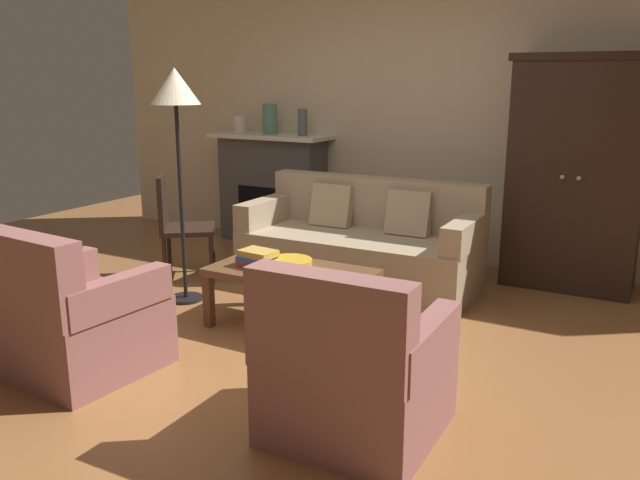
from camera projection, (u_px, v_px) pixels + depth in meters
ground_plane at (280, 345)px, 4.22m from camera, size 9.60×9.60×0.00m
back_wall at (426, 108)px, 6.04m from camera, size 7.20×0.10×2.80m
fireplace at (272, 188)px, 6.76m from camera, size 1.26×0.48×1.12m
armoire at (576, 173)px, 5.21m from camera, size 1.06×0.57×1.86m
couch at (362, 247)px, 5.38m from camera, size 1.93×0.88×0.86m
coffee_table at (291, 277)px, 4.43m from camera, size 1.10×0.60×0.42m
fruit_bowl at (289, 263)px, 4.45m from camera, size 0.32×0.32×0.06m
book_stack at (257, 258)px, 4.47m from camera, size 0.26×0.19×0.11m
mantel_vase_cream at (240, 124)px, 6.77m from camera, size 0.14×0.14×0.17m
mantel_vase_jade at (270, 119)px, 6.57m from camera, size 0.15×0.15×0.30m
mantel_vase_slate at (303, 122)px, 6.40m from camera, size 0.09×0.09×0.26m
armchair_near_left at (75, 321)px, 3.77m from camera, size 0.83×0.83×0.88m
armchair_near_right at (354, 375)px, 3.08m from camera, size 0.79×0.78×0.88m
side_chair_wooden at (177, 220)px, 5.50m from camera, size 0.62×0.62×0.90m
floor_lamp at (176, 101)px, 4.71m from camera, size 0.36×0.36×1.75m
dog at (8, 297)px, 4.38m from camera, size 0.50×0.40×0.39m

